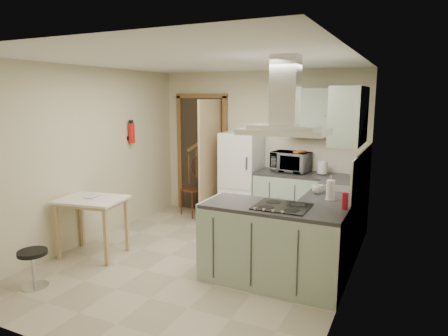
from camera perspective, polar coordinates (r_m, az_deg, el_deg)
The scene contains 28 objects.
floor at distance 5.27m, azimuth -3.41°, elevation -13.10°, with size 4.20×4.20×0.00m, color tan.
ceiling at distance 4.86m, azimuth -3.73°, elevation 15.10°, with size 4.20×4.20×0.00m, color silver.
back_wall at distance 6.80m, azimuth 5.09°, elevation 3.13°, with size 3.60×3.60×0.00m, color beige.
left_wall at distance 5.99m, azimuth -18.78°, elevation 1.66°, with size 4.20×4.20×0.00m, color beige.
right_wall at distance 4.34m, azimuth 17.67°, elevation -1.35°, with size 4.20×4.20×0.00m, color beige.
doorway at distance 7.26m, azimuth -3.17°, elevation 2.01°, with size 1.10×0.12×2.10m, color brown.
fridge at distance 6.68m, azimuth 2.51°, elevation -1.31°, with size 0.60×0.60×1.50m, color white.
counter_back at distance 6.47m, azimuth 9.53°, elevation -4.56°, with size 1.08×0.60×0.90m, color #9EB2A0.
counter_right at distance 5.66m, azimuth 15.85°, elevation -6.97°, with size 0.60×1.95×0.90m, color #9EB2A0.
splashback at distance 6.53m, azimuth 12.95°, elevation 1.73°, with size 1.68×0.02×0.50m, color beige.
wall_cabinet_back at distance 6.31m, azimuth 12.78°, elevation 7.84°, with size 0.85×0.35×0.70m, color #9EB2A0.
wall_cabinet_right at distance 5.13m, azimuth 17.45°, elevation 7.14°, with size 0.35×0.90×0.70m, color #9EB2A0.
peninsula at distance 4.56m, azimuth 6.94°, elevation -10.85°, with size 1.55×0.65×0.90m, color #9EB2A0.
hob at distance 4.39m, azimuth 8.31°, elevation -5.46°, with size 0.58×0.50×0.01m, color black.
extractor_hood at distance 4.25m, azimuth 8.59°, elevation 5.18°, with size 0.90×0.55×0.10m, color silver.
sink at distance 5.38m, azimuth 15.76°, elevation -2.84°, with size 0.45×0.40×0.01m, color silver.
fire_extinguisher at distance 6.59m, azimuth -13.07°, elevation 4.86°, with size 0.10×0.10×0.32m, color #B2140F.
drop_leaf_table at distance 5.58m, azimuth -18.22°, elevation -8.01°, with size 0.83×0.62×0.78m, color tan.
bentwood_chair at distance 7.07m, azimuth -4.31°, elevation -3.05°, with size 0.41×0.41×0.93m, color #532C1B.
stool at distance 5.00m, azimuth -25.54°, elevation -12.84°, with size 0.32×0.32×0.42m, color black.
microwave at distance 6.43m, azimuth 9.54°, elevation 0.89°, with size 0.57×0.39×0.32m, color black.
kettle at distance 6.28m, azimuth 13.89°, elevation 0.09°, with size 0.15×0.15×0.22m, color silver.
cereal_box at distance 6.36m, azimuth 10.73°, elevation 0.87°, with size 0.09×0.23×0.34m, color #C25F16.
soap_bottle at distance 5.68m, azimuth 18.21°, elevation -1.39°, with size 0.08×0.08×0.18m, color #B2B1BE.
paper_towel at distance 4.76m, azimuth 14.97°, elevation -3.03°, with size 0.10×0.10×0.24m, color silver.
cup at distance 5.07m, azimuth 13.22°, elevation -2.96°, with size 0.13×0.13×0.11m, color silver.
red_bottle at distance 4.44m, azimuth 16.91°, elevation -4.51°, with size 0.06×0.06×0.18m, color maroon.
book at distance 5.57m, azimuth -19.00°, elevation -3.45°, with size 0.15×0.20×0.09m, color #AB4939.
Camera 1 is at (2.36, -4.22, 2.08)m, focal length 32.00 mm.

